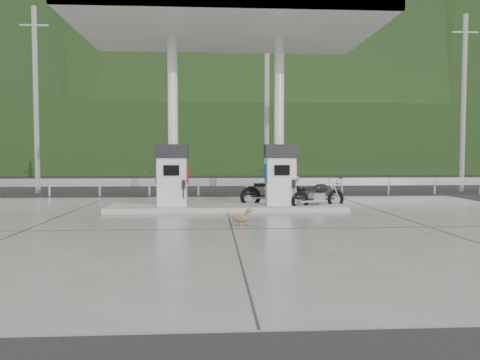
{
  "coord_description": "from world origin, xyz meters",
  "views": [
    {
      "loc": [
        -0.43,
        -11.25,
        1.64
      ],
      "look_at": [
        0.3,
        1.0,
        1.0
      ],
      "focal_mm": 35.0,
      "sensor_mm": 36.0,
      "label": 1
    }
  ],
  "objects": [
    {
      "name": "road",
      "position": [
        0.0,
        11.5,
        0.0
      ],
      "size": [
        60.0,
        7.0,
        0.01
      ],
      "primitive_type": "cube",
      "color": "black",
      "rests_on": "ground"
    },
    {
      "name": "forested_hills",
      "position": [
        0.0,
        60.0,
        0.0
      ],
      "size": [
        100.0,
        40.0,
        140.0
      ],
      "primitive_type": null,
      "color": "black",
      "rests_on": "ground"
    },
    {
      "name": "canopy_column_right",
      "position": [
        1.6,
        2.9,
        2.67
      ],
      "size": [
        0.3,
        0.3,
        5.0
      ],
      "primitive_type": "cylinder",
      "color": "silver",
      "rests_on": "pump_island"
    },
    {
      "name": "pump_island",
      "position": [
        0.0,
        2.5,
        0.1
      ],
      "size": [
        7.0,
        1.4,
        0.15
      ],
      "primitive_type": "cube",
      "color": "#9E9D94",
      "rests_on": "forecourt_apron"
    },
    {
      "name": "motorcycle_left",
      "position": [
        1.49,
        3.48,
        0.49
      ],
      "size": [
        2.03,
        0.89,
        0.93
      ],
      "primitive_type": null,
      "rotation": [
        0.0,
        0.0,
        0.14
      ],
      "color": "black",
      "rests_on": "forecourt_apron"
    },
    {
      "name": "forecourt_apron",
      "position": [
        0.0,
        0.0,
        0.01
      ],
      "size": [
        18.0,
        14.0,
        0.02
      ],
      "primitive_type": "cube",
      "color": "slate",
      "rests_on": "ground"
    },
    {
      "name": "utility_pole_a",
      "position": [
        -8.0,
        9.5,
        4.0
      ],
      "size": [
        0.22,
        0.22,
        8.0
      ],
      "primitive_type": "cylinder",
      "color": "gray",
      "rests_on": "ground"
    },
    {
      "name": "canopy_column_left",
      "position": [
        -1.6,
        2.9,
        2.67
      ],
      "size": [
        0.3,
        0.3,
        5.0
      ],
      "primitive_type": "cylinder",
      "color": "silver",
      "rests_on": "pump_island"
    },
    {
      "name": "gas_pump_left",
      "position": [
        -1.6,
        2.5,
        1.07
      ],
      "size": [
        0.95,
        0.55,
        1.8
      ],
      "primitive_type": null,
      "color": "silver",
      "rests_on": "pump_island"
    },
    {
      "name": "ground",
      "position": [
        0.0,
        0.0,
        0.0
      ],
      "size": [
        160.0,
        160.0,
        0.0
      ],
      "primitive_type": "plane",
      "color": "black",
      "rests_on": "ground"
    },
    {
      "name": "tree_band",
      "position": [
        0.0,
        30.0,
        3.0
      ],
      "size": [
        80.0,
        6.0,
        6.0
      ],
      "primitive_type": "cube",
      "color": "black",
      "rests_on": "ground"
    },
    {
      "name": "duck",
      "position": [
        0.22,
        -0.6,
        0.2
      ],
      "size": [
        0.53,
        0.33,
        0.37
      ],
      "primitive_type": null,
      "rotation": [
        0.0,
        0.0,
        -0.4
      ],
      "color": "brown",
      "rests_on": "forecourt_apron"
    },
    {
      "name": "gas_pump_right",
      "position": [
        1.6,
        2.5,
        1.07
      ],
      "size": [
        0.95,
        0.55,
        1.8
      ],
      "primitive_type": null,
      "color": "silver",
      "rests_on": "pump_island"
    },
    {
      "name": "utility_pole_c",
      "position": [
        11.0,
        9.5,
        4.0
      ],
      "size": [
        0.22,
        0.22,
        8.0
      ],
      "primitive_type": "cylinder",
      "color": "gray",
      "rests_on": "ground"
    },
    {
      "name": "canopy_roof",
      "position": [
        0.0,
        2.5,
        5.37
      ],
      "size": [
        8.5,
        5.0,
        0.4
      ],
      "primitive_type": "cube",
      "color": "silver",
      "rests_on": "canopy_column_left"
    },
    {
      "name": "utility_pole_b",
      "position": [
        2.0,
        9.5,
        4.0
      ],
      "size": [
        0.22,
        0.22,
        8.0
      ],
      "primitive_type": "cylinder",
      "color": "gray",
      "rests_on": "ground"
    },
    {
      "name": "guardrail",
      "position": [
        0.0,
        8.0,
        0.71
      ],
      "size": [
        26.0,
        0.16,
        1.42
      ],
      "primitive_type": null,
      "color": "#9E9FA5",
      "rests_on": "ground"
    },
    {
      "name": "motorcycle_right",
      "position": [
        2.75,
        2.57,
        0.44
      ],
      "size": [
        1.84,
        1.21,
        0.84
      ],
      "primitive_type": null,
      "rotation": [
        0.0,
        0.0,
        0.4
      ],
      "color": "black",
      "rests_on": "forecourt_apron"
    }
  ]
}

